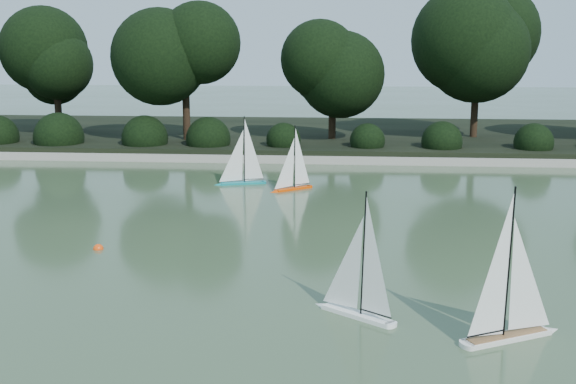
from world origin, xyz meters
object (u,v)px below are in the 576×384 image
(sailboat_teal, at_px, (238,173))
(race_buoy, at_px, (98,249))
(sailboat_white_a, at_px, (352,295))
(sailboat_orange, at_px, (290,179))
(sailboat_white_b, at_px, (516,314))

(sailboat_teal, xyz_separation_m, race_buoy, (-1.32, -4.98, -0.24))
(sailboat_white_a, bearing_deg, sailboat_orange, 100.22)
(sailboat_white_a, relative_size, sailboat_teal, 0.98)
(sailboat_white_a, bearing_deg, race_buoy, 148.13)
(sailboat_orange, bearing_deg, sailboat_white_b, -68.38)
(sailboat_orange, height_order, race_buoy, sailboat_orange)
(sailboat_white_b, distance_m, race_buoy, 6.02)
(sailboat_teal, distance_m, race_buoy, 5.16)
(sailboat_teal, bearing_deg, sailboat_white_a, -72.08)
(sailboat_white_b, relative_size, sailboat_orange, 1.22)
(race_buoy, bearing_deg, sailboat_orange, 61.21)
(sailboat_white_a, bearing_deg, sailboat_teal, 107.92)
(sailboat_orange, xyz_separation_m, race_buoy, (-2.45, -4.47, -0.22))
(sailboat_white_a, height_order, race_buoy, sailboat_white_a)
(sailboat_teal, bearing_deg, race_buoy, -104.85)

